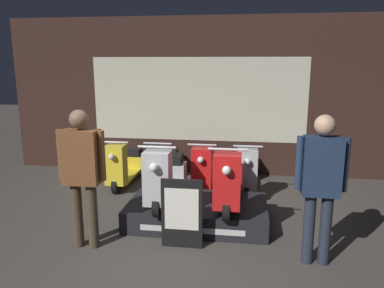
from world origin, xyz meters
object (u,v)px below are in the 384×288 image
object	(u,v)px
person_left_browsing	(82,167)
scooter_backrow_2	(205,169)
scooter_backrow_1	(164,167)
scooter_backrow_3	(247,171)
scooter_display_left	(166,178)
scooter_display_right	(229,181)
price_sign_board	(182,213)
person_right_browsing	(321,179)
scooter_backrow_0	(125,166)

from	to	relation	value
person_left_browsing	scooter_backrow_2	bearing A→B (deg)	63.40
scooter_backrow_1	scooter_backrow_3	distance (m)	1.53
scooter_display_left	scooter_display_right	bearing A→B (deg)	0.00
scooter_backrow_3	price_sign_board	bearing A→B (deg)	-109.04
scooter_backrow_1	scooter_display_left	bearing A→B (deg)	-76.79
scooter_display_right	person_right_browsing	distance (m)	1.41
scooter_backrow_2	scooter_backrow_3	xyz separation A→B (m)	(0.77, 0.00, 0.00)
scooter_display_left	price_sign_board	world-z (taller)	scooter_display_left
scooter_backrow_3	scooter_backrow_0	bearing A→B (deg)	180.00
scooter_display_right	scooter_backrow_1	world-z (taller)	scooter_display_right
person_left_browsing	scooter_backrow_3	bearing A→B (deg)	51.00
person_right_browsing	person_left_browsing	bearing A→B (deg)	-180.00
scooter_display_right	price_sign_board	xyz separation A→B (m)	(-0.54, -0.71, -0.22)
person_left_browsing	price_sign_board	distance (m)	1.35
scooter_backrow_3	person_left_browsing	distance (m)	3.26
scooter_display_right	person_left_browsing	distance (m)	1.99
scooter_backrow_2	person_left_browsing	xyz separation A→B (m)	(-1.24, -2.48, 0.68)
scooter_backrow_0	scooter_backrow_3	world-z (taller)	same
scooter_display_left	scooter_backrow_0	world-z (taller)	scooter_display_left
scooter_backrow_1	scooter_backrow_2	bearing A→B (deg)	0.00
scooter_display_left	scooter_display_right	distance (m)	0.90
scooter_display_right	scooter_backrow_2	distance (m)	1.72
scooter_backrow_3	price_sign_board	world-z (taller)	scooter_backrow_3
person_right_browsing	price_sign_board	size ratio (longest dim) A/B	1.95
scooter_backrow_1	scooter_backrow_2	distance (m)	0.77
scooter_backrow_3	scooter_display_left	bearing A→B (deg)	-125.52
scooter_backrow_2	scooter_backrow_3	size ratio (longest dim) A/B	1.00
person_right_browsing	scooter_backrow_2	bearing A→B (deg)	122.26
scooter_backrow_1	scooter_backrow_3	xyz separation A→B (m)	(1.53, 0.00, 0.00)
price_sign_board	scooter_display_left	bearing A→B (deg)	116.24
scooter_backrow_0	person_right_browsing	size ratio (longest dim) A/B	0.90
person_right_browsing	scooter_display_left	bearing A→B (deg)	156.14
price_sign_board	scooter_backrow_1	bearing A→B (deg)	107.41
scooter_display_left	scooter_backrow_1	distance (m)	1.69
scooter_display_left	scooter_backrow_1	size ratio (longest dim) A/B	1.00
scooter_display_right	person_left_browsing	world-z (taller)	person_left_browsing
scooter_backrow_2	price_sign_board	bearing A→B (deg)	-90.91
scooter_backrow_1	price_sign_board	bearing A→B (deg)	-72.59
scooter_display_left	scooter_backrow_0	distance (m)	2.01
person_right_browsing	scooter_backrow_3	bearing A→B (deg)	107.85
scooter_display_left	scooter_backrow_0	xyz separation A→B (m)	(-1.15, 1.62, -0.31)
scooter_backrow_0	scooter_display_left	bearing A→B (deg)	-54.66
person_right_browsing	price_sign_board	world-z (taller)	person_right_browsing
scooter_display_right	scooter_backrow_3	size ratio (longest dim) A/B	1.00
scooter_backrow_0	person_left_browsing	xyz separation A→B (m)	(0.29, -2.48, 0.68)
scooter_display_left	person_right_browsing	bearing A→B (deg)	-23.86
scooter_display_right	scooter_backrow_0	world-z (taller)	scooter_display_right
scooter_backrow_0	person_left_browsing	bearing A→B (deg)	-83.30
scooter_display_right	scooter_backrow_0	distance (m)	2.62
scooter_backrow_1	person_right_browsing	size ratio (longest dim) A/B	0.90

